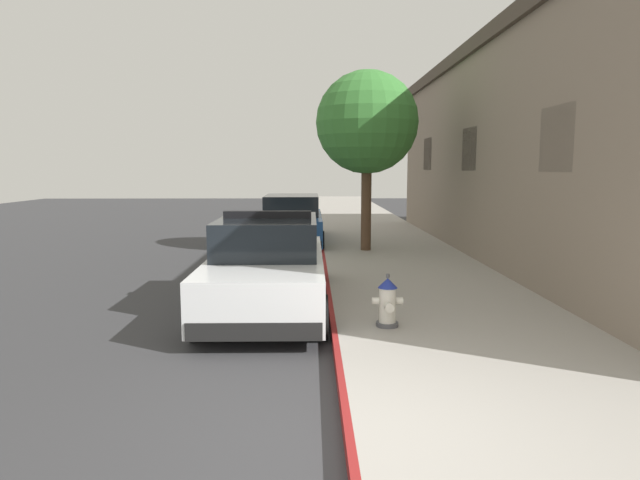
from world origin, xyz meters
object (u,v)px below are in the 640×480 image
object	(u,v)px
police_cruiser	(268,266)
parked_car_silver_ahead	(292,221)
street_tree	(367,123)
fire_hydrant	(387,302)

from	to	relation	value
police_cruiser	parked_car_silver_ahead	size ratio (longest dim) A/B	1.00
police_cruiser	street_tree	distance (m)	6.88
parked_car_silver_ahead	street_tree	xyz separation A→B (m)	(2.11, -2.17, 2.86)
parked_car_silver_ahead	fire_hydrant	size ratio (longest dim) A/B	6.37
police_cruiser	parked_car_silver_ahead	distance (m)	8.02
parked_car_silver_ahead	fire_hydrant	world-z (taller)	parked_car_silver_ahead
police_cruiser	street_tree	xyz separation A→B (m)	(2.25, 5.84, 2.86)
parked_car_silver_ahead	street_tree	world-z (taller)	street_tree
police_cruiser	fire_hydrant	bearing A→B (deg)	-41.98
parked_car_silver_ahead	fire_hydrant	bearing A→B (deg)	-80.11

